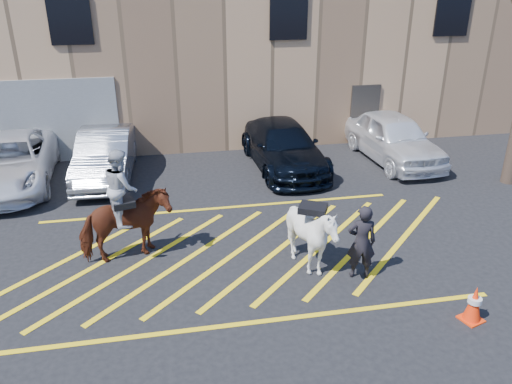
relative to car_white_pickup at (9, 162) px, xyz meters
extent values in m
plane|color=black|center=(6.03, -5.07, -0.74)|extent=(90.00, 90.00, 0.00)
imported|color=white|center=(0.00, 0.00, 0.00)|extent=(2.80, 5.46, 1.47)
imported|color=#90949D|center=(2.80, 0.10, 0.01)|extent=(1.75, 4.56, 1.48)
imported|color=black|center=(8.46, -0.07, -0.01)|extent=(2.30, 5.12, 1.46)
imported|color=white|center=(12.31, -0.10, 0.07)|extent=(2.18, 4.83, 1.61)
imported|color=black|center=(8.51, -6.75, 0.09)|extent=(0.67, 0.51, 1.65)
cube|color=tan|center=(6.03, 6.93, 2.76)|extent=(32.00, 10.00, 7.00)
cube|color=black|center=(2.03, 1.89, 3.86)|extent=(1.30, 0.08, 1.50)
cube|color=black|center=(9.03, 1.89, 3.86)|extent=(1.30, 0.08, 1.50)
cube|color=black|center=(15.03, 1.89, 3.86)|extent=(1.30, 0.08, 1.50)
cube|color=#38332D|center=(12.03, 1.89, 0.36)|extent=(1.10, 0.08, 2.20)
cube|color=yellow|center=(1.83, -5.37, -0.73)|extent=(4.20, 4.20, 0.01)
cube|color=yellow|center=(2.88, -5.37, -0.73)|extent=(4.20, 4.20, 0.01)
cube|color=yellow|center=(3.93, -5.37, -0.73)|extent=(4.20, 4.20, 0.01)
cube|color=yellow|center=(4.98, -5.37, -0.73)|extent=(4.20, 4.20, 0.01)
cube|color=yellow|center=(6.03, -5.37, -0.73)|extent=(4.20, 4.20, 0.01)
cube|color=yellow|center=(7.08, -5.37, -0.73)|extent=(4.20, 4.20, 0.01)
cube|color=yellow|center=(8.13, -5.37, -0.73)|extent=(4.20, 4.20, 0.01)
cube|color=yellow|center=(9.18, -5.37, -0.73)|extent=(4.20, 4.20, 0.01)
cube|color=yellow|center=(10.23, -5.37, -0.73)|extent=(4.20, 4.20, 0.01)
cube|color=yellow|center=(6.03, -2.87, -0.73)|extent=(9.50, 0.12, 0.01)
cube|color=yellow|center=(6.03, -7.87, -0.73)|extent=(9.50, 0.12, 0.01)
imported|color=#572714|center=(3.66, -5.10, 0.09)|extent=(2.12, 1.35, 1.66)
imported|color=#A4A6AF|center=(3.66, -5.10, 1.01)|extent=(0.82, 0.95, 1.69)
cube|color=black|center=(3.66, -5.10, 0.67)|extent=(0.58, 0.66, 0.14)
imported|color=white|center=(7.56, -6.32, 0.09)|extent=(1.89, 1.96, 1.66)
cube|color=black|center=(7.56, -6.32, 0.74)|extent=(0.71, 0.67, 0.14)
cube|color=#F5340A|center=(10.03, -8.55, -0.72)|extent=(0.48, 0.48, 0.03)
cone|color=#FF2F0A|center=(10.03, -8.55, -0.36)|extent=(0.32, 0.32, 0.70)
cylinder|color=silver|center=(10.03, -8.55, -0.30)|extent=(0.25, 0.25, 0.10)
camera|label=1|loc=(4.68, -15.22, 5.20)|focal=35.00mm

